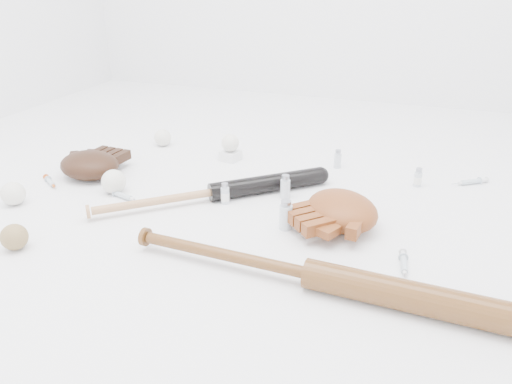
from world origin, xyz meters
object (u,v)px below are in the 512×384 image
(pedestal, at_px, (231,156))
(bat_wood, at_px, (309,274))
(bat_dark, at_px, (213,192))
(glove_dark, at_px, (89,165))

(pedestal, bearing_deg, bat_wood, -55.41)
(bat_dark, bearing_deg, pedestal, 62.64)
(glove_dark, bearing_deg, bat_wood, -18.51)
(bat_wood, xyz_separation_m, pedestal, (-0.50, 0.72, -0.02))
(bat_wood, height_order, pedestal, bat_wood)
(glove_dark, distance_m, pedestal, 0.53)
(bat_dark, relative_size, pedestal, 12.43)
(bat_wood, xyz_separation_m, glove_dark, (-0.92, 0.40, 0.01))
(glove_dark, bearing_deg, bat_dark, 0.71)
(bat_dark, height_order, glove_dark, glove_dark)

